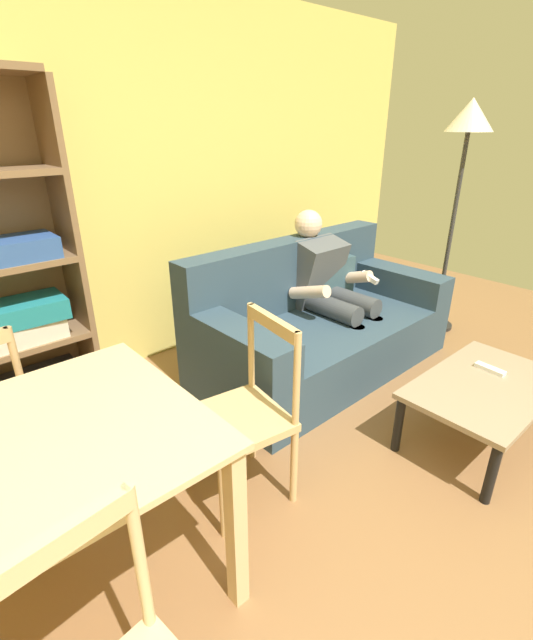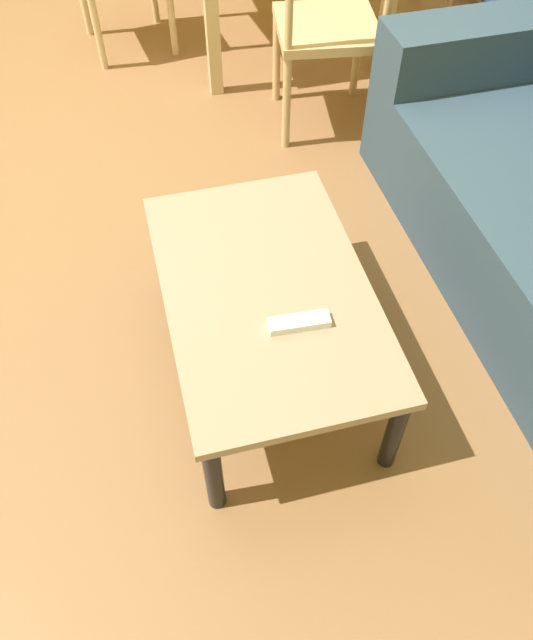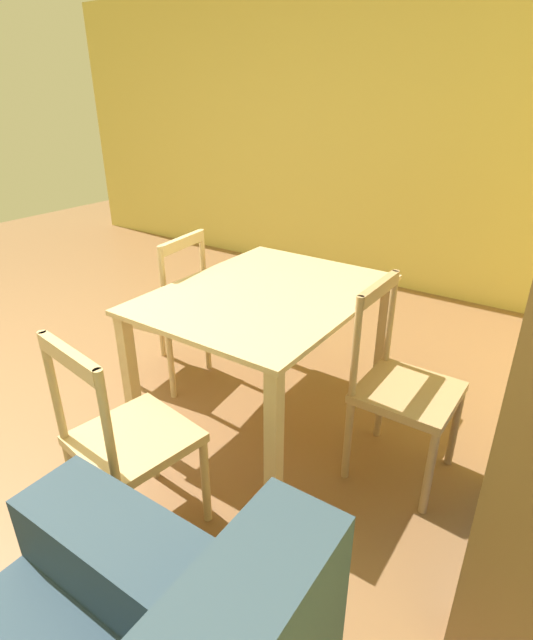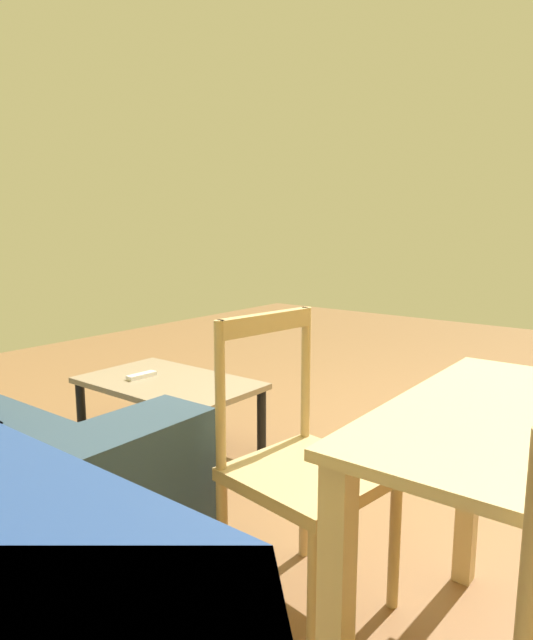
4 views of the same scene
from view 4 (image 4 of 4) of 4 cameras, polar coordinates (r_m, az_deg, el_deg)
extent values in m
plane|color=brown|center=(2.96, 19.05, -14.51)|extent=(8.62, 8.62, 0.00)
cube|color=#2D4251|center=(1.61, -20.60, -15.95)|extent=(0.25, 0.96, 0.22)
cube|color=black|center=(2.68, -24.97, -16.55)|extent=(0.10, 0.24, 0.08)
cube|color=gray|center=(2.98, -10.25, -6.54)|extent=(0.95, 0.59, 0.03)
cylinder|color=black|center=(2.93, -0.52, -10.51)|extent=(0.05, 0.05, 0.34)
cylinder|color=black|center=(3.51, -11.82, -7.29)|extent=(0.05, 0.05, 0.34)
cylinder|color=black|center=(2.58, -7.82, -13.52)|extent=(0.05, 0.05, 0.34)
cylinder|color=black|center=(3.22, -18.86, -9.17)|extent=(0.05, 0.05, 0.34)
cube|color=white|center=(3.06, -12.97, -5.71)|extent=(0.06, 0.17, 0.02)
cube|color=#D1B27F|center=(1.98, 20.50, -15.26)|extent=(0.06, 0.06, 0.74)
cube|color=#D1B27F|center=(1.30, 7.26, -29.29)|extent=(0.06, 0.06, 0.74)
cylinder|color=tan|center=(0.88, 25.87, -25.37)|extent=(0.03, 0.03, 0.49)
cube|color=tan|center=(1.73, 4.49, -15.89)|extent=(0.48, 0.48, 0.04)
cylinder|color=tan|center=(1.61, 4.96, -27.11)|extent=(0.04, 0.04, 0.44)
cylinder|color=tan|center=(1.87, 13.29, -21.71)|extent=(0.04, 0.04, 0.44)
cylinder|color=tan|center=(1.84, -4.66, -21.98)|extent=(0.04, 0.04, 0.44)
cylinder|color=tan|center=(2.07, 3.98, -18.17)|extent=(0.04, 0.04, 0.44)
cylinder|color=tan|center=(1.65, -4.87, -8.26)|extent=(0.03, 0.03, 0.48)
cylinder|color=tan|center=(1.90, 4.14, -5.83)|extent=(0.03, 0.03, 0.48)
cube|color=tan|center=(1.72, -0.04, -0.28)|extent=(0.09, 0.38, 0.06)
camera|label=1|loc=(2.73, 43.40, 18.08)|focal=24.91mm
camera|label=2|loc=(4.02, -19.27, 17.08)|focal=35.44mm
camera|label=3|loc=(1.90, -54.72, 21.19)|focal=27.51mm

